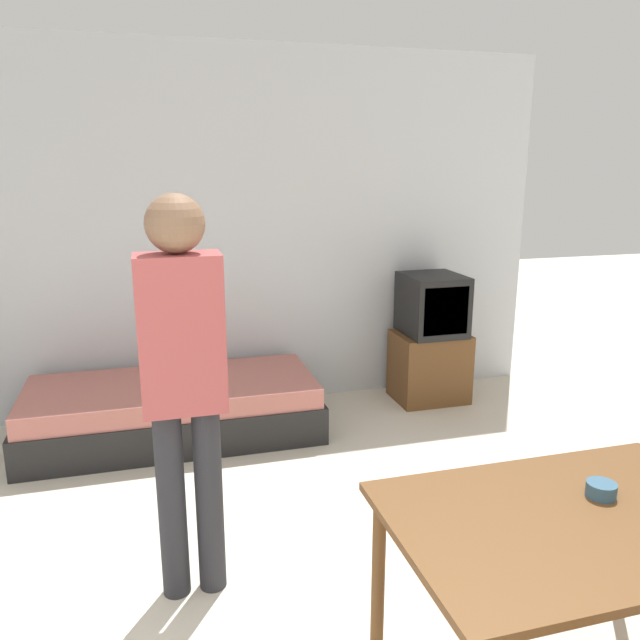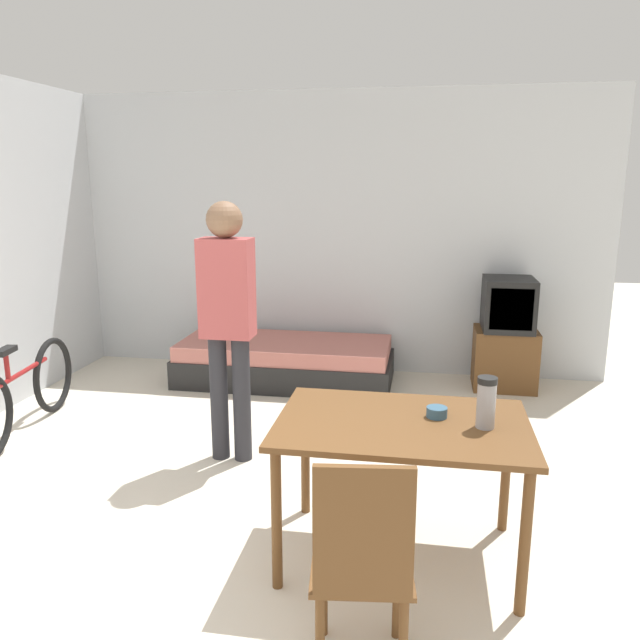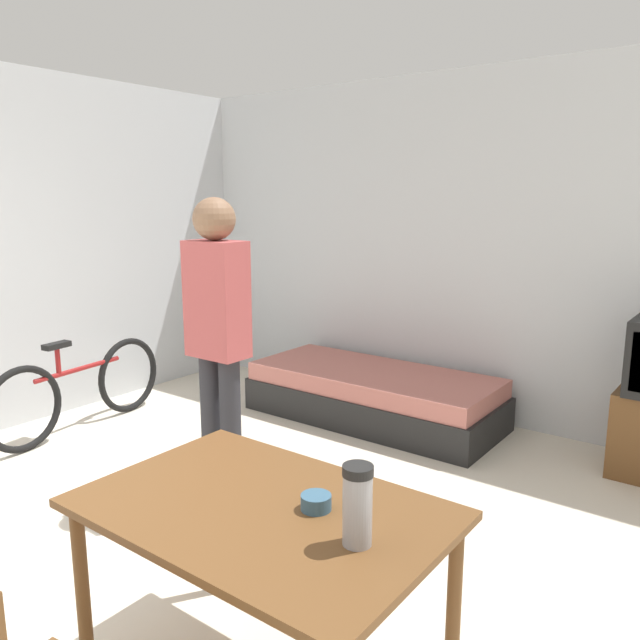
% 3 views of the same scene
% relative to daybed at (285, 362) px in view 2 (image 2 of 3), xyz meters
% --- Properties ---
extents(ground_plane, '(20.00, 20.00, 0.00)m').
position_rel_daybed_xyz_m(ground_plane, '(0.17, -3.41, -0.20)').
color(ground_plane, beige).
extents(wall_back, '(5.62, 0.06, 2.70)m').
position_rel_daybed_xyz_m(wall_back, '(0.17, 0.54, 1.15)').
color(wall_back, silver).
rests_on(wall_back, ground_plane).
extents(daybed, '(2.00, 0.85, 0.40)m').
position_rel_daybed_xyz_m(daybed, '(0.00, 0.00, 0.00)').
color(daybed, black).
rests_on(daybed, ground_plane).
extents(tv, '(0.56, 0.49, 1.02)m').
position_rel_daybed_xyz_m(tv, '(2.02, 0.18, 0.30)').
color(tv, brown).
rests_on(tv, ground_plane).
extents(dining_table, '(1.22, 0.81, 0.73)m').
position_rel_daybed_xyz_m(dining_table, '(1.19, -2.63, 0.45)').
color(dining_table, brown).
rests_on(dining_table, ground_plane).
extents(wooden_chair, '(0.43, 0.43, 0.94)m').
position_rel_daybed_xyz_m(wooden_chair, '(1.09, -3.47, 0.32)').
color(wooden_chair, brown).
rests_on(wooden_chair, ground_plane).
extents(bicycle, '(0.25, 1.57, 0.72)m').
position_rel_daybed_xyz_m(bicycle, '(-1.66, -1.53, 0.12)').
color(bicycle, black).
rests_on(bicycle, ground_plane).
extents(person_standing, '(0.34, 0.23, 1.75)m').
position_rel_daybed_xyz_m(person_standing, '(0.00, -1.67, 0.83)').
color(person_standing, '#28282D').
rests_on(person_standing, ground_plane).
extents(thermos_flask, '(0.09, 0.09, 0.25)m').
position_rel_daybed_xyz_m(thermos_flask, '(1.58, -2.64, 0.68)').
color(thermos_flask, '#99999E').
rests_on(thermos_flask, dining_table).
extents(mate_bowl, '(0.10, 0.10, 0.05)m').
position_rel_daybed_xyz_m(mate_bowl, '(1.36, -2.55, 0.56)').
color(mate_bowl, '#335670').
rests_on(mate_bowl, dining_table).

